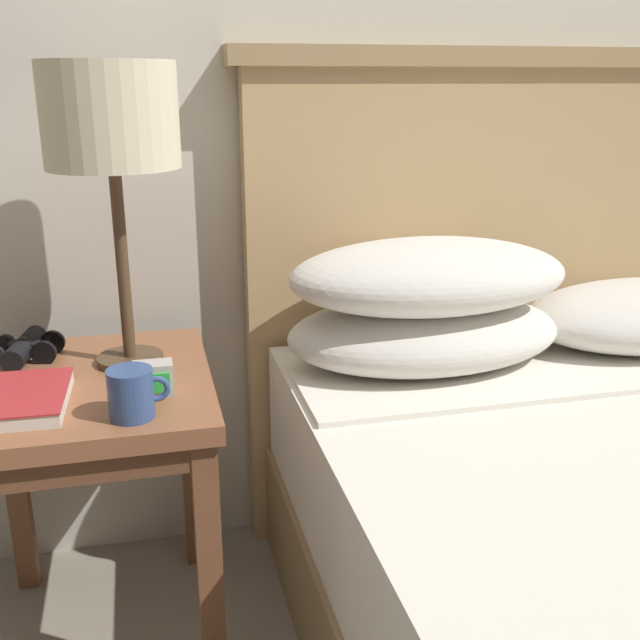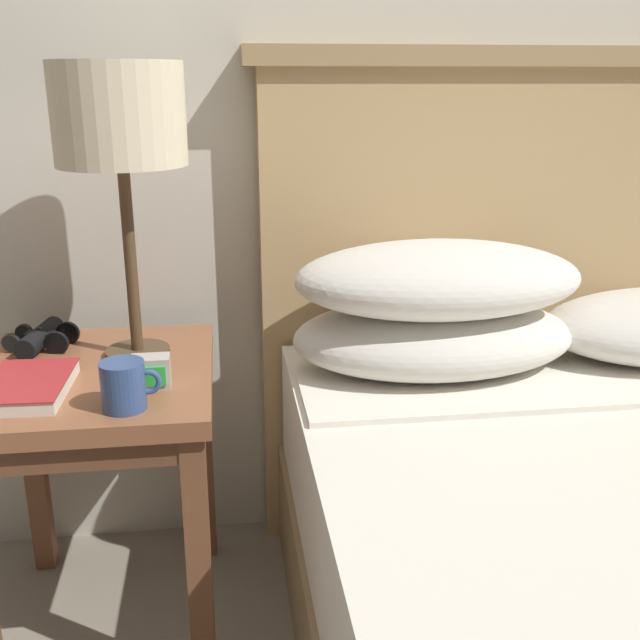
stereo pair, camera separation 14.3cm
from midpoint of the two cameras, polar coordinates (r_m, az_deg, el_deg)
name	(u,v)px [view 1 (the left image)]	position (r m, az deg, el deg)	size (l,w,h in m)	color
nightstand	(92,423)	(1.53, -19.58, -7.49)	(0.46, 0.52, 0.58)	brown
table_lamp	(111,123)	(1.46, -18.47, 14.03)	(0.25, 0.25, 0.57)	#4C3823
book_on_nightstand	(23,399)	(1.42, -24.44, -5.57)	(0.15, 0.21, 0.03)	silver
binoculars_pair	(25,348)	(1.64, -23.90, -1.99)	(0.15, 0.16, 0.05)	black
coffee_mug	(132,393)	(1.30, -17.24, -5.43)	(0.10, 0.08, 0.08)	#334C84
alarm_clock	(153,379)	(1.38, -15.50, -4.40)	(0.07, 0.05, 0.06)	#B7B2A8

